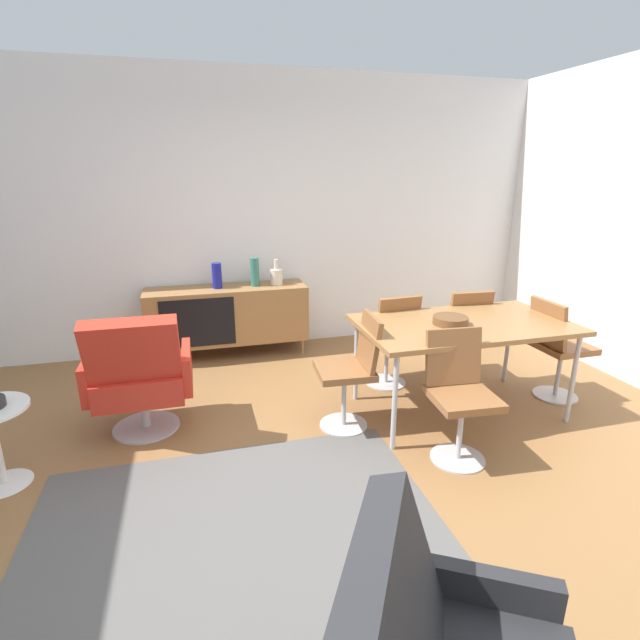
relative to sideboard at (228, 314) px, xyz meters
name	(u,v)px	position (x,y,z in m)	size (l,w,h in m)	color
ground_plane	(308,482)	(0.28, -2.30, -0.44)	(8.32, 8.32, 0.00)	olive
wall_back	(247,215)	(0.28, 0.30, 0.96)	(6.80, 0.12, 2.80)	white
sideboard	(228,314)	(0.00, 0.00, 0.00)	(1.60, 0.45, 0.72)	olive
vase_cobalt	(255,272)	(0.30, 0.00, 0.42)	(0.09, 0.09, 0.29)	#337266
vase_sculptural_dark	(276,276)	(0.52, 0.00, 0.37)	(0.13, 0.13, 0.26)	beige
vase_ceramic_small	(217,276)	(-0.08, 0.00, 0.41)	(0.09, 0.09, 0.25)	navy
dining_table	(463,328)	(1.65, -1.70, 0.26)	(1.60, 0.90, 0.74)	olive
wooden_bowl_on_table	(450,320)	(1.53, -1.71, 0.33)	(0.26, 0.26, 0.06)	brown
dining_chair_far_end	(557,345)	(2.54, -1.70, 0.03)	(0.43, 0.40, 0.86)	brown
dining_chair_back_right	(462,330)	(2.00, -1.14, 0.03)	(0.43, 0.45, 0.86)	brown
dining_chair_front_left	(459,391)	(1.31, -2.26, 0.03)	(0.43, 0.45, 0.86)	brown
dining_chair_back_left	(391,336)	(1.31, -1.14, 0.03)	(0.43, 0.45, 0.86)	brown
dining_chair_near_window	(353,367)	(0.77, -1.70, 0.03)	(0.45, 0.43, 0.86)	brown
lounge_chair_red	(139,374)	(-0.73, -1.42, 0.03)	(0.72, 0.66, 0.95)	red
area_rug	(238,537)	(-0.18, -2.66, -0.44)	(2.20, 1.70, 0.01)	#595654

